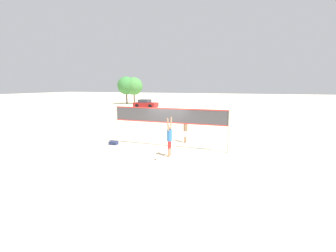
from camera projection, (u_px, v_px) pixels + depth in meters
name	position (u px, v px, depth m)	size (l,w,h in m)	color
ground_plane	(168.00, 147.00, 13.97)	(200.00, 200.00, 0.00)	beige
volleyball_net	(168.00, 119.00, 13.65)	(7.31, 0.10, 2.45)	beige
player_spiker	(169.00, 136.00, 11.96)	(0.28, 0.70, 2.14)	tan
player_blocker	(186.00, 128.00, 14.97)	(0.28, 0.68, 1.95)	#8C664C
volleyball	(157.00, 158.00, 11.60)	(0.23, 0.23, 0.23)	white
gear_bag	(114.00, 143.00, 14.61)	(0.54, 0.36, 0.21)	navy
parked_car_near	(146.00, 104.00, 39.53)	(4.14, 2.11, 1.40)	maroon
tree_left_cluster	(134.00, 86.00, 47.31)	(3.69, 3.69, 5.54)	#4C3823
tree_right_cluster	(126.00, 86.00, 47.21)	(3.75, 3.75, 5.69)	#4C3823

